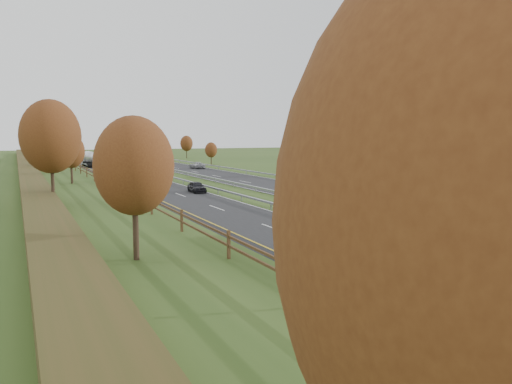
# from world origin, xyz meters

# --- Properties ---
(ground) EXTENTS (400.00, 400.00, 0.00)m
(ground) POSITION_xyz_m (8.00, 55.00, 0.00)
(ground) COLOR #304819
(ground) RESTS_ON ground
(near_carriageway) EXTENTS (10.50, 200.00, 0.04)m
(near_carriageway) POSITION_xyz_m (0.00, 60.00, 0.02)
(near_carriageway) COLOR black
(near_carriageway) RESTS_ON ground
(far_carriageway) EXTENTS (10.50, 200.00, 0.04)m
(far_carriageway) POSITION_xyz_m (16.50, 60.00, 0.02)
(far_carriageway) COLOR black
(far_carriageway) RESTS_ON ground
(hard_shoulder) EXTENTS (3.00, 200.00, 0.04)m
(hard_shoulder) POSITION_xyz_m (-3.75, 60.00, 0.02)
(hard_shoulder) COLOR black
(hard_shoulder) RESTS_ON ground
(lane_markings) EXTENTS (26.75, 200.00, 0.01)m
(lane_markings) POSITION_xyz_m (6.40, 59.88, 0.05)
(lane_markings) COLOR silver
(lane_markings) RESTS_ON near_carriageway
(embankment_left) EXTENTS (12.00, 200.00, 2.00)m
(embankment_left) POSITION_xyz_m (-13.00, 60.00, 1.00)
(embankment_left) COLOR #304819
(embankment_left) RESTS_ON ground
(hedge_left) EXTENTS (2.20, 180.00, 1.10)m
(hedge_left) POSITION_xyz_m (-15.00, 60.00, 2.55)
(hedge_left) COLOR #373816
(hedge_left) RESTS_ON embankment_left
(fence_left) EXTENTS (0.12, 189.06, 1.20)m
(fence_left) POSITION_xyz_m (-8.50, 59.59, 2.73)
(fence_left) COLOR #422B19
(fence_left) RESTS_ON embankment_left
(median_barrier_near) EXTENTS (0.32, 200.00, 0.71)m
(median_barrier_near) POSITION_xyz_m (5.70, 60.00, 0.61)
(median_barrier_near) COLOR #92949A
(median_barrier_near) RESTS_ON ground
(median_barrier_far) EXTENTS (0.32, 200.00, 0.71)m
(median_barrier_far) POSITION_xyz_m (10.80, 60.00, 0.61)
(median_barrier_far) COLOR #92949A
(median_barrier_far) RESTS_ON ground
(outer_barrier_far) EXTENTS (0.32, 200.00, 0.71)m
(outer_barrier_far) POSITION_xyz_m (22.30, 60.00, 0.62)
(outer_barrier_far) COLOR #92949A
(outer_barrier_far) RESTS_ON ground
(trees_left) EXTENTS (6.64, 164.30, 7.66)m
(trees_left) POSITION_xyz_m (-12.64, 56.63, 6.37)
(trees_left) COLOR #2D2116
(trees_left) RESTS_ON embankment_left
(trees_far) EXTENTS (8.45, 118.60, 7.12)m
(trees_far) POSITION_xyz_m (29.80, 89.21, 4.25)
(trees_far) COLOR #2D2116
(trees_far) RESTS_ON ground
(box_lorry) EXTENTS (2.58, 16.28, 4.06)m
(box_lorry) POSITION_xyz_m (0.31, 5.98, 2.33)
(box_lorry) COLOR black
(box_lorry) RESTS_ON near_carriageway
(road_tanker) EXTENTS (2.40, 11.22, 3.46)m
(road_tanker) POSITION_xyz_m (-1.05, 109.78, 1.86)
(road_tanker) COLOR silver
(road_tanker) RESTS_ON near_carriageway
(car_dark_near) EXTENTS (1.78, 4.10, 1.38)m
(car_dark_near) POSITION_xyz_m (3.94, 48.79, 0.73)
(car_dark_near) COLOR black
(car_dark_near) RESTS_ON near_carriageway
(car_silver_mid) EXTENTS (1.69, 4.56, 1.49)m
(car_silver_mid) POSITION_xyz_m (-1.06, 68.14, 0.78)
(car_silver_mid) COLOR silver
(car_silver_mid) RESTS_ON near_carriageway
(car_small_far) EXTENTS (2.19, 4.73, 1.34)m
(car_small_far) POSITION_xyz_m (-0.03, 136.69, 0.71)
(car_small_far) COLOR #191646
(car_small_far) RESTS_ON near_carriageway
(car_oncoming) EXTENTS (2.55, 5.23, 1.43)m
(car_oncoming) POSITION_xyz_m (18.86, 91.93, 0.76)
(car_oncoming) COLOR #AFAFB4
(car_oncoming) RESTS_ON far_carriageway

